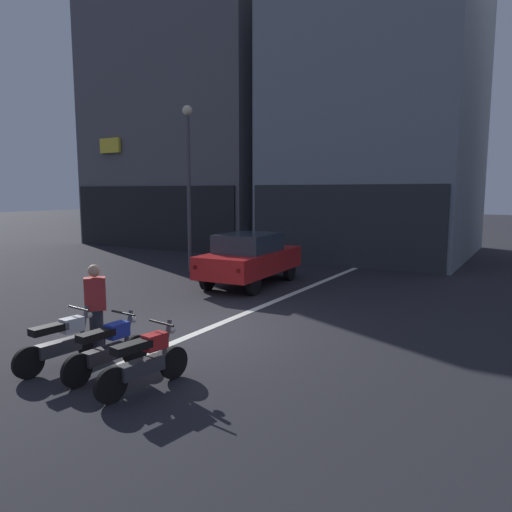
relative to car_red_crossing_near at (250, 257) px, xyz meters
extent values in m
plane|color=#232328|center=(1.74, -4.90, -0.89)|extent=(120.00, 120.00, 0.00)
cube|color=silver|center=(1.74, 1.10, -0.88)|extent=(0.20, 18.00, 0.01)
cube|color=#56565B|center=(-9.29, 10.04, 5.70)|extent=(10.68, 9.00, 13.18)
cube|color=black|center=(-9.29, 5.49, 0.71)|extent=(10.25, 0.10, 3.20)
cube|color=yellow|center=(-11.88, 5.42, 4.43)|extent=(1.38, 0.16, 0.76)
cube|color=gray|center=(1.10, 10.04, 6.31)|extent=(8.14, 9.93, 14.39)
cube|color=#292C30|center=(1.10, 5.03, 0.71)|extent=(7.81, 0.10, 3.20)
cylinder|color=black|center=(-0.86, 1.29, -0.57)|extent=(0.22, 0.65, 0.64)
cylinder|color=black|center=(0.69, 1.38, -0.57)|extent=(0.22, 0.65, 0.64)
cylinder|color=black|center=(-0.70, -1.31, -0.57)|extent=(0.22, 0.65, 0.64)
cylinder|color=black|center=(0.85, -1.21, -0.57)|extent=(0.22, 0.65, 0.64)
cube|color=red|center=(0.00, 0.04, -0.14)|extent=(2.01, 4.20, 0.66)
cube|color=#2D3842|center=(0.01, -0.11, 0.47)|extent=(1.67, 2.06, 0.56)
cube|color=red|center=(-0.58, -2.02, -0.09)|extent=(0.14, 0.07, 0.12)
cube|color=red|center=(0.83, -1.93, -0.09)|extent=(0.14, 0.07, 0.12)
cylinder|color=#47474C|center=(-3.29, 1.13, 1.92)|extent=(0.14, 0.14, 5.60)
sphere|color=beige|center=(-3.29, 1.13, 4.90)|extent=(0.36, 0.36, 0.36)
cylinder|color=black|center=(1.09, -7.14, -0.63)|extent=(0.12, 0.52, 0.52)
cylinder|color=black|center=(0.97, -8.29, -0.63)|extent=(0.12, 0.52, 0.52)
cube|color=#38383D|center=(1.02, -7.76, -0.52)|extent=(0.28, 0.75, 0.22)
cube|color=black|center=(1.01, -7.92, -0.17)|extent=(0.28, 0.62, 0.12)
cube|color=silver|center=(1.05, -7.51, -0.19)|extent=(0.26, 0.38, 0.24)
cylinder|color=#4C4C51|center=(1.07, -7.29, -0.25)|extent=(0.09, 0.24, 0.70)
cylinder|color=black|center=(1.07, -7.37, 0.07)|extent=(0.55, 0.09, 0.04)
sphere|color=silver|center=(1.09, -7.16, -0.09)|extent=(0.12, 0.12, 0.12)
cylinder|color=black|center=(1.98, -6.98, -0.63)|extent=(0.10, 0.52, 0.52)
cylinder|color=black|center=(1.91, -8.13, -0.63)|extent=(0.10, 0.52, 0.52)
cube|color=#38383D|center=(1.94, -7.60, -0.52)|extent=(0.24, 0.75, 0.22)
cube|color=black|center=(1.93, -7.76, -0.17)|extent=(0.26, 0.61, 0.12)
cube|color=#233DB7|center=(1.95, -7.34, -0.19)|extent=(0.24, 0.37, 0.24)
cylinder|color=#4C4C51|center=(1.97, -7.13, -0.25)|extent=(0.08, 0.24, 0.70)
cylinder|color=black|center=(1.96, -7.21, 0.07)|extent=(0.55, 0.07, 0.04)
sphere|color=silver|center=(1.98, -7.00, -0.09)|extent=(0.12, 0.12, 0.12)
cylinder|color=black|center=(2.94, -7.11, -0.63)|extent=(0.15, 0.52, 0.52)
cylinder|color=black|center=(2.77, -8.25, -0.63)|extent=(0.15, 0.52, 0.52)
cube|color=#38383D|center=(2.85, -7.73, -0.52)|extent=(0.31, 0.76, 0.22)
cube|color=black|center=(2.82, -7.89, -0.17)|extent=(0.31, 0.63, 0.12)
cube|color=red|center=(2.89, -7.48, -0.19)|extent=(0.27, 0.39, 0.24)
cylinder|color=#4C4C51|center=(2.92, -7.26, -0.25)|extent=(0.10, 0.24, 0.70)
cylinder|color=black|center=(2.91, -7.34, 0.07)|extent=(0.55, 0.12, 0.04)
sphere|color=silver|center=(2.94, -7.14, -0.09)|extent=(0.12, 0.12, 0.12)
cylinder|color=#23232D|center=(1.10, -7.03, -0.46)|extent=(0.24, 0.24, 0.86)
cube|color=#B22D2D|center=(1.10, -7.03, 0.26)|extent=(0.40, 0.41, 0.58)
sphere|color=tan|center=(1.10, -7.03, 0.67)|extent=(0.22, 0.22, 0.22)
camera|label=1|loc=(7.76, -12.68, 2.05)|focal=33.65mm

